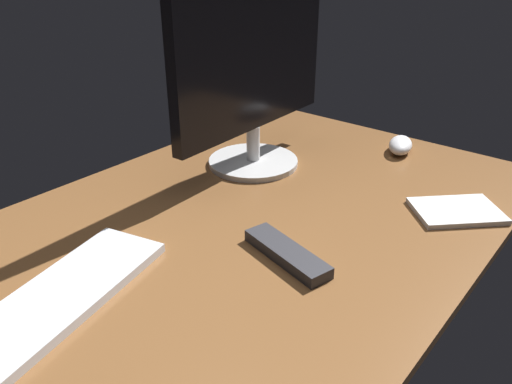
# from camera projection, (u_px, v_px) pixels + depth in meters

# --- Properties ---
(desk) EXTENTS (1.40, 0.84, 0.02)m
(desk) POSITION_uv_depth(u_px,v_px,m) (227.00, 236.00, 0.97)
(desk) COLOR brown
(desk) RESTS_ON ground
(monitor) EXTENTS (0.50, 0.22, 0.48)m
(monitor) POSITION_uv_depth(u_px,v_px,m) (253.00, 58.00, 1.14)
(monitor) COLOR silver
(monitor) RESTS_ON desk
(keyboard) EXTENTS (0.42, 0.22, 0.02)m
(keyboard) POSITION_uv_depth(u_px,v_px,m) (52.00, 303.00, 0.77)
(keyboard) COLOR silver
(keyboard) RESTS_ON desk
(computer_mouse) EXTENTS (0.12, 0.09, 0.04)m
(computer_mouse) POSITION_uv_depth(u_px,v_px,m) (400.00, 145.00, 1.32)
(computer_mouse) COLOR silver
(computer_mouse) RESTS_ON desk
(tv_remote) EXTENTS (0.09, 0.19, 0.02)m
(tv_remote) POSITION_uv_depth(u_px,v_px,m) (288.00, 252.00, 0.89)
(tv_remote) COLOR #2D2D33
(tv_remote) RESTS_ON desk
(notepad) EXTENTS (0.20, 0.20, 0.01)m
(notepad) POSITION_uv_depth(u_px,v_px,m) (457.00, 211.00, 1.03)
(notepad) COLOR silver
(notepad) RESTS_ON desk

